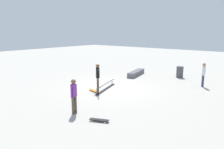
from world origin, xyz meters
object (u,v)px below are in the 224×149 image
at_px(bystander_white_shirt, 203,73).
at_px(trash_bin, 180,72).
at_px(bystander_purple_shirt, 74,94).
at_px(skateboard_main, 93,90).
at_px(loose_skateboard_black, 99,120).
at_px(skater_main, 98,76).
at_px(skate_ledge, 136,73).
at_px(grind_rail, 106,87).

distance_m(bystander_white_shirt, trash_bin, 2.94).
bearing_deg(bystander_purple_shirt, skateboard_main, -153.12).
bearing_deg(loose_skateboard_black, skater_main, -70.63).
height_order(skater_main, bystander_purple_shirt, skater_main).
distance_m(skateboard_main, bystander_white_shirt, 7.14).
xyz_separation_m(skater_main, trash_bin, (-6.95, 2.24, -0.54)).
relative_size(skater_main, bystander_white_shirt, 1.07).
xyz_separation_m(skate_ledge, bystander_white_shirt, (0.33, 5.32, 0.70)).
xyz_separation_m(grind_rail, skater_main, (0.72, 0.00, 0.82)).
bearing_deg(skate_ledge, bystander_white_shirt, 86.46).
relative_size(bystander_purple_shirt, loose_skateboard_black, 1.91).
xyz_separation_m(skate_ledge, bystander_purple_shirt, (8.64, 2.34, 0.69)).
bearing_deg(skate_ledge, skater_main, 8.45).
distance_m(bystander_purple_shirt, loose_skateboard_black, 1.65).
height_order(grind_rail, loose_skateboard_black, grind_rail).
xyz_separation_m(grind_rail, skateboard_main, (0.87, -0.24, -0.08)).
xyz_separation_m(grind_rail, skate_ledge, (-4.73, -0.81, 0.03)).
bearing_deg(skate_ledge, skateboard_main, 5.82).
bearing_deg(grind_rail, skateboard_main, -33.31).
xyz_separation_m(skate_ledge, trash_bin, (-1.49, 3.05, 0.25)).
bearing_deg(loose_skateboard_black, skate_ledge, -90.27).
relative_size(grind_rail, skater_main, 1.68).
relative_size(skate_ledge, trash_bin, 2.96).
relative_size(skate_ledge, skater_main, 1.53).
bearing_deg(trash_bin, skater_main, -17.90).
distance_m(skater_main, trash_bin, 7.32).
distance_m(grind_rail, loose_skateboard_black, 4.87).
bearing_deg(trash_bin, bystander_purple_shirt, -4.06).
relative_size(bystander_purple_shirt, bystander_white_shirt, 0.99).
distance_m(skate_ledge, bystander_purple_shirt, 8.98).
bearing_deg(bystander_purple_shirt, bystander_white_shirt, 156.95).
xyz_separation_m(skater_main, skateboard_main, (0.15, -0.24, -0.90)).
bearing_deg(bystander_white_shirt, skate_ledge, 59.72).
bearing_deg(skater_main, skateboard_main, -106.11).
distance_m(skateboard_main, loose_skateboard_black, 4.38).
relative_size(grind_rail, skateboard_main, 3.44).
xyz_separation_m(skateboard_main, loose_skateboard_black, (2.99, 3.20, 0.00)).
distance_m(loose_skateboard_black, trash_bin, 10.12).
height_order(skateboard_main, bystander_white_shirt, bystander_white_shirt).
xyz_separation_m(bystander_white_shirt, trash_bin, (-1.82, -2.26, -0.45)).
xyz_separation_m(skateboard_main, trash_bin, (-7.09, 2.48, 0.36)).
height_order(skateboard_main, loose_skateboard_black, same).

